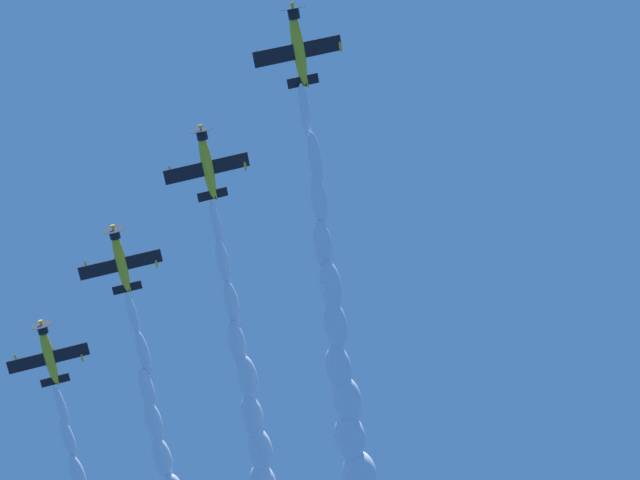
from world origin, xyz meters
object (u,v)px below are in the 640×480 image
airplane_left_wingman (207,163)px  airplane_slot_tail (48,354)px  airplane_lead (298,46)px  airplane_right_wingman (121,260)px

airplane_left_wingman → airplane_slot_tail: 31.39m
airplane_lead → airplane_right_wingman: size_ratio=0.97×
airplane_lead → airplane_slot_tail: 48.20m
airplane_lead → airplane_right_wingman: bearing=133.8°
airplane_left_wingman → airplane_right_wingman: size_ratio=0.99×
airplane_left_wingman → airplane_slot_tail: airplane_left_wingman is taller
airplane_slot_tail → airplane_right_wingman: bearing=-47.4°
airplane_left_wingman → airplane_lead: bearing=-48.3°
airplane_left_wingman → airplane_slot_tail: size_ratio=0.98×
airplane_right_wingman → airplane_left_wingman: bearing=-44.0°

